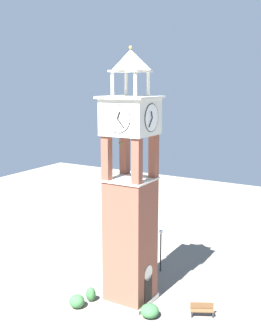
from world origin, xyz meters
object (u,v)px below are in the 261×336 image
(trash_bin, at_px, (122,266))
(park_bench, at_px, (202,310))
(lamp_post, at_px, (161,242))
(clock_tower, at_px, (131,203))

(trash_bin, bearing_deg, park_bench, -111.01)
(park_bench, bearing_deg, lamp_post, 49.05)
(clock_tower, xyz_separation_m, park_bench, (0.70, -5.27, -7.00))
(lamp_post, relative_size, trash_bin, 4.64)
(clock_tower, bearing_deg, trash_bin, 38.64)
(park_bench, bearing_deg, trash_bin, 68.99)
(park_bench, xyz_separation_m, trash_bin, (3.23, 8.41, -0.08))
(park_bench, height_order, lamp_post, lamp_post)
(clock_tower, xyz_separation_m, trash_bin, (3.93, 3.15, -7.08))
(clock_tower, height_order, trash_bin, clock_tower)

